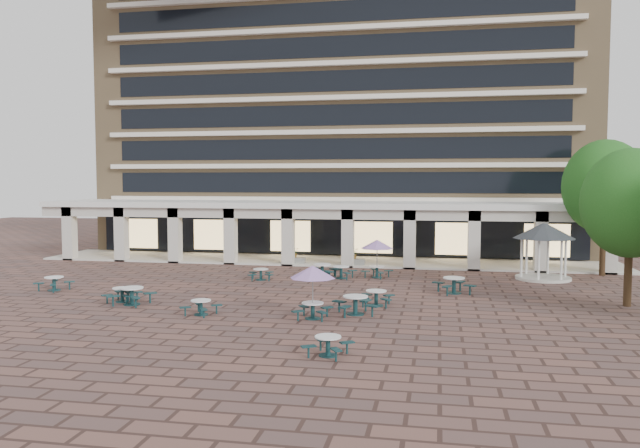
{
  "coord_description": "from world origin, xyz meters",
  "views": [
    {
      "loc": [
        8.24,
        -29.86,
        5.95
      ],
      "look_at": [
        1.96,
        3.0,
        3.61
      ],
      "focal_mm": 35.0,
      "sensor_mm": 36.0,
      "label": 1
    }
  ],
  "objects_px": {
    "picnic_table_0": "(132,294)",
    "gazebo": "(544,237)",
    "picnic_table_1": "(201,306)",
    "planter_left": "(295,258)",
    "planter_right": "(354,259)",
    "picnic_table_2": "(328,344)"
  },
  "relations": [
    {
      "from": "gazebo",
      "to": "planter_right",
      "type": "distance_m",
      "value": 12.7
    },
    {
      "from": "picnic_table_0",
      "to": "picnic_table_1",
      "type": "height_order",
      "value": "picnic_table_0"
    },
    {
      "from": "picnic_table_1",
      "to": "gazebo",
      "type": "distance_m",
      "value": 21.34
    },
    {
      "from": "picnic_table_1",
      "to": "picnic_table_2",
      "type": "xyz_separation_m",
      "value": [
        6.67,
        -5.3,
        0.01
      ]
    },
    {
      "from": "picnic_table_1",
      "to": "picnic_table_0",
      "type": "bearing_deg",
      "value": 173.14
    },
    {
      "from": "picnic_table_0",
      "to": "picnic_table_1",
      "type": "bearing_deg",
      "value": -14.67
    },
    {
      "from": "picnic_table_0",
      "to": "gazebo",
      "type": "relative_size",
      "value": 0.55
    },
    {
      "from": "picnic_table_0",
      "to": "picnic_table_1",
      "type": "relative_size",
      "value": 1.17
    },
    {
      "from": "picnic_table_1",
      "to": "picnic_table_2",
      "type": "distance_m",
      "value": 8.52
    },
    {
      "from": "picnic_table_2",
      "to": "planter_right",
      "type": "relative_size",
      "value": 1.17
    },
    {
      "from": "picnic_table_2",
      "to": "picnic_table_1",
      "type": "bearing_deg",
      "value": 154.58
    },
    {
      "from": "picnic_table_1",
      "to": "planter_left",
      "type": "height_order",
      "value": "planter_left"
    },
    {
      "from": "gazebo",
      "to": "planter_left",
      "type": "xyz_separation_m",
      "value": [
        -16.23,
        3.64,
        -2.1
      ]
    },
    {
      "from": "picnic_table_2",
      "to": "gazebo",
      "type": "bearing_deg",
      "value": 75.17
    },
    {
      "from": "picnic_table_0",
      "to": "planter_left",
      "type": "xyz_separation_m",
      "value": [
        4.43,
        15.43,
        -0.05
      ]
    },
    {
      "from": "planter_left",
      "to": "gazebo",
      "type": "bearing_deg",
      "value": -12.64
    },
    {
      "from": "picnic_table_1",
      "to": "picnic_table_2",
      "type": "height_order",
      "value": "picnic_table_2"
    },
    {
      "from": "planter_right",
      "to": "planter_left",
      "type": "bearing_deg",
      "value": 180.0
    },
    {
      "from": "planter_left",
      "to": "planter_right",
      "type": "bearing_deg",
      "value": -0.0
    },
    {
      "from": "picnic_table_0",
      "to": "planter_left",
      "type": "relative_size",
      "value": 1.35
    },
    {
      "from": "picnic_table_0",
      "to": "planter_right",
      "type": "height_order",
      "value": "planter_right"
    },
    {
      "from": "picnic_table_2",
      "to": "planter_left",
      "type": "bearing_deg",
      "value": 119.02
    }
  ]
}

